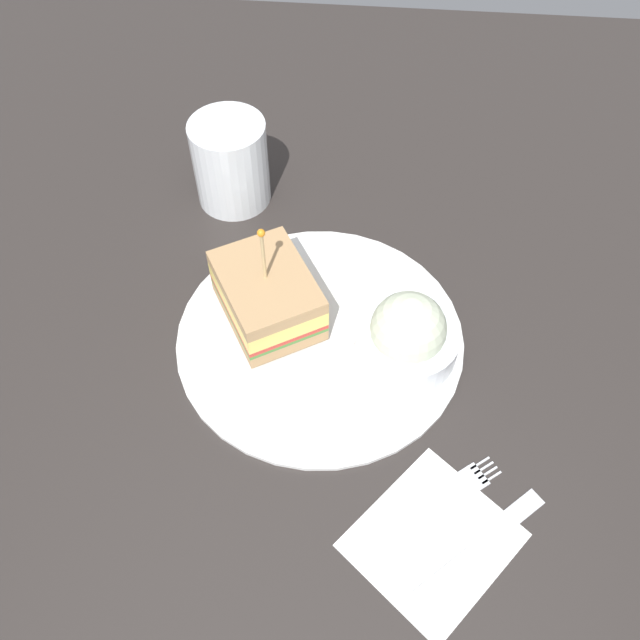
{
  "coord_description": "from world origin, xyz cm",
  "views": [
    {
      "loc": [
        3.29,
        -36.59,
        52.86
      ],
      "look_at": [
        0.0,
        0.0,
        2.88
      ],
      "focal_mm": 38.3,
      "sensor_mm": 36.0,
      "label": 1
    }
  ],
  "objects_px": {
    "plate": "(320,335)",
    "sandwich_half_center": "(267,296)",
    "napkin": "(433,540)",
    "knife": "(486,537)",
    "drink_glass": "(231,166)",
    "fork": "(452,491)",
    "coleslaw_bowl": "(407,335)"
  },
  "relations": [
    {
      "from": "plate",
      "to": "sandwich_half_center",
      "type": "xyz_separation_m",
      "value": [
        -0.05,
        0.02,
        0.03
      ]
    },
    {
      "from": "napkin",
      "to": "knife",
      "type": "relative_size",
      "value": 1.08
    },
    {
      "from": "plate",
      "to": "drink_glass",
      "type": "distance_m",
      "value": 0.22
    },
    {
      "from": "fork",
      "to": "knife",
      "type": "bearing_deg",
      "value": -54.19
    },
    {
      "from": "plate",
      "to": "knife",
      "type": "relative_size",
      "value": 2.5
    },
    {
      "from": "knife",
      "to": "sandwich_half_center",
      "type": "bearing_deg",
      "value": 135.08
    },
    {
      "from": "coleslaw_bowl",
      "to": "sandwich_half_center",
      "type": "bearing_deg",
      "value": 166.42
    },
    {
      "from": "drink_glass",
      "to": "plate",
      "type": "bearing_deg",
      "value": -58.77
    },
    {
      "from": "sandwich_half_center",
      "to": "napkin",
      "type": "height_order",
      "value": "sandwich_half_center"
    },
    {
      "from": "sandwich_half_center",
      "to": "knife",
      "type": "distance_m",
      "value": 0.28
    },
    {
      "from": "napkin",
      "to": "knife",
      "type": "xyz_separation_m",
      "value": [
        0.04,
        0.01,
        0.0
      ]
    },
    {
      "from": "napkin",
      "to": "fork",
      "type": "xyz_separation_m",
      "value": [
        0.02,
        0.04,
        0.0
      ]
    },
    {
      "from": "sandwich_half_center",
      "to": "fork",
      "type": "relative_size",
      "value": 1.27
    },
    {
      "from": "sandwich_half_center",
      "to": "drink_glass",
      "type": "height_order",
      "value": "sandwich_half_center"
    },
    {
      "from": "drink_glass",
      "to": "napkin",
      "type": "height_order",
      "value": "drink_glass"
    },
    {
      "from": "coleslaw_bowl",
      "to": "plate",
      "type": "bearing_deg",
      "value": 170.67
    },
    {
      "from": "fork",
      "to": "knife",
      "type": "xyz_separation_m",
      "value": [
        0.03,
        -0.04,
        0.0
      ]
    },
    {
      "from": "plate",
      "to": "napkin",
      "type": "relative_size",
      "value": 2.32
    },
    {
      "from": "plate",
      "to": "knife",
      "type": "distance_m",
      "value": 0.23
    },
    {
      "from": "drink_glass",
      "to": "knife",
      "type": "relative_size",
      "value": 0.89
    },
    {
      "from": "sandwich_half_center",
      "to": "knife",
      "type": "relative_size",
      "value": 1.18
    },
    {
      "from": "coleslaw_bowl",
      "to": "knife",
      "type": "distance_m",
      "value": 0.18
    },
    {
      "from": "sandwich_half_center",
      "to": "drink_glass",
      "type": "distance_m",
      "value": 0.18
    },
    {
      "from": "coleslaw_bowl",
      "to": "fork",
      "type": "bearing_deg",
      "value": -72.18
    },
    {
      "from": "plate",
      "to": "knife",
      "type": "xyz_separation_m",
      "value": [
        0.15,
        -0.18,
        -0.0
      ]
    },
    {
      "from": "knife",
      "to": "napkin",
      "type": "bearing_deg",
      "value": -172.54
    },
    {
      "from": "plate",
      "to": "fork",
      "type": "height_order",
      "value": "plate"
    },
    {
      "from": "sandwich_half_center",
      "to": "coleslaw_bowl",
      "type": "relative_size",
      "value": 1.35
    },
    {
      "from": "napkin",
      "to": "knife",
      "type": "distance_m",
      "value": 0.04
    },
    {
      "from": "drink_glass",
      "to": "fork",
      "type": "xyz_separation_m",
      "value": [
        0.23,
        -0.33,
        -0.04
      ]
    },
    {
      "from": "plate",
      "to": "fork",
      "type": "distance_m",
      "value": 0.19
    },
    {
      "from": "plate",
      "to": "coleslaw_bowl",
      "type": "bearing_deg",
      "value": -9.33
    }
  ]
}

